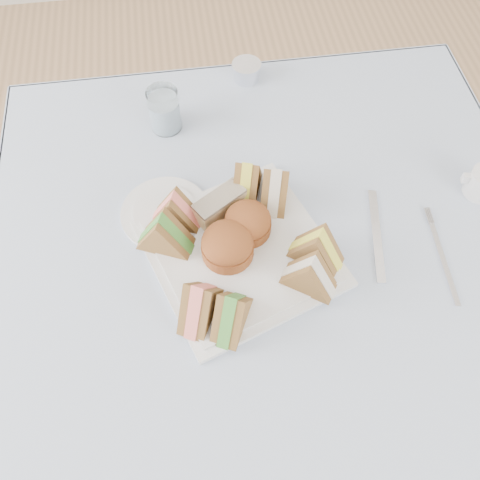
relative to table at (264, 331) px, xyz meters
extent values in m
plane|color=#9E7751|center=(0.00, 0.00, -0.37)|extent=(4.00, 4.00, 0.00)
cube|color=brown|center=(0.00, 0.00, 0.00)|extent=(0.90, 0.90, 0.74)
cube|color=silver|center=(0.00, 0.00, 0.37)|extent=(1.02, 1.02, 0.01)
cube|color=silver|center=(-0.06, 0.01, 0.38)|extent=(0.38, 0.38, 0.01)
cylinder|color=brown|center=(-0.08, 0.01, 0.42)|extent=(0.11, 0.11, 0.06)
cylinder|color=brown|center=(-0.04, 0.05, 0.42)|extent=(0.12, 0.12, 0.06)
cube|color=#E0B787|center=(-0.08, 0.10, 0.41)|extent=(0.10, 0.09, 0.05)
cylinder|color=silver|center=(-0.19, 0.11, 0.38)|extent=(0.17, 0.17, 0.01)
cylinder|color=white|center=(-0.17, 0.34, 0.42)|extent=(0.07, 0.07, 0.09)
cylinder|color=silver|center=(0.02, 0.46, 0.39)|extent=(0.09, 0.09, 0.04)
cube|color=silver|center=(0.19, 0.01, 0.38)|extent=(0.05, 0.20, 0.00)
cube|color=silver|center=(0.30, -0.06, 0.38)|extent=(0.02, 0.17, 0.00)
camera|label=1|loc=(-0.12, -0.44, 1.17)|focal=38.00mm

